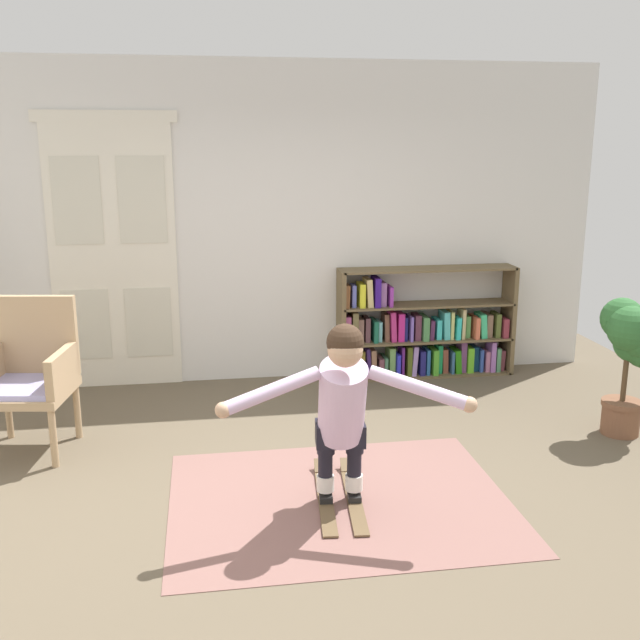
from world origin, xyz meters
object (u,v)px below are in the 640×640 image
(skis_pair, at_px, (339,495))
(bookshelf, at_px, (420,333))
(wicker_chair, at_px, (29,372))
(potted_plant, at_px, (632,346))
(person_skier, at_px, (343,401))

(skis_pair, bearing_deg, bookshelf, 62.62)
(wicker_chair, height_order, potted_plant, wicker_chair)
(wicker_chair, bearing_deg, person_skier, -32.85)
(bookshelf, xyz_separation_m, wicker_chair, (-3.28, -1.22, 0.16))
(bookshelf, bearing_deg, person_skier, -115.98)
(bookshelf, relative_size, skis_pair, 1.76)
(wicker_chair, bearing_deg, bookshelf, 20.41)
(potted_plant, height_order, skis_pair, potted_plant)
(bookshelf, bearing_deg, skis_pair, -117.38)
(skis_pair, relative_size, person_skier, 0.66)
(wicker_chair, height_order, skis_pair, wicker_chair)
(bookshelf, bearing_deg, potted_plant, -55.55)
(potted_plant, distance_m, person_skier, 2.53)
(bookshelf, distance_m, person_skier, 2.84)
(potted_plant, bearing_deg, wicker_chair, 174.38)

